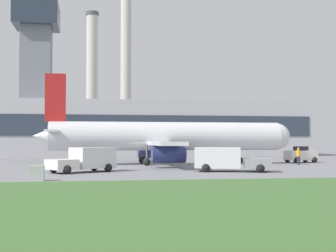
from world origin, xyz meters
The scene contains 11 objects.
ground_plane centered at (0.00, 0.00, 0.00)m, with size 400.00×400.00×0.00m, color gray.
grass_strip centered at (0.00, -36.50, 0.03)m, with size 240.00×37.00×0.06m.
terminal_building centered at (-1.22, 31.87, 5.41)m, with size 63.27×13.02×25.36m.
smokestack_left centered at (-4.92, 65.88, 17.06)m, with size 3.13×3.13×33.86m.
smokestack_right centered at (3.28, 65.94, 22.90)m, with size 2.99×2.99×45.55m.
airplane centered at (2.58, 2.67, 2.99)m, with size 28.61×22.95×9.74m.
pushback_tug centered at (19.40, 4.24, 0.87)m, with size 4.01×2.90×1.94m.
baggage_truck centered at (6.03, -9.90, 1.03)m, with size 6.70×4.09×2.04m.
fuel_truck centered at (-5.71, -8.62, 1.02)m, with size 5.87×4.90×2.04m.
ground_crew_person centered at (17.13, 0.03, 0.95)m, with size 0.43×0.43×1.85m.
utility_cabinet centered at (-8.76, -16.81, 0.51)m, with size 0.89×0.69×1.01m.
Camera 1 is at (-5.42, -48.05, 2.60)m, focal length 50.00 mm.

